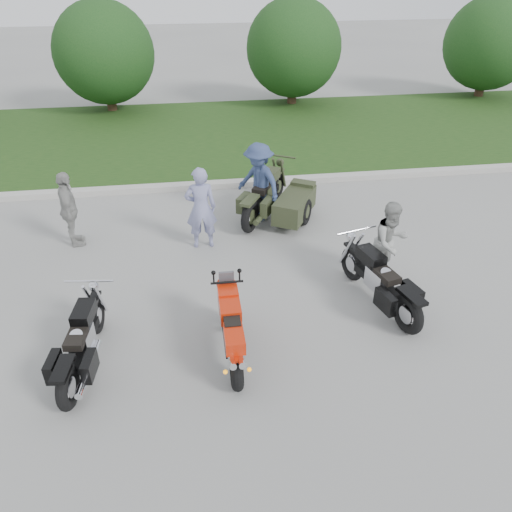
{
  "coord_description": "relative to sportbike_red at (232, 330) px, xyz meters",
  "views": [
    {
      "loc": [
        -0.31,
        -6.29,
        5.44
      ],
      "look_at": [
        0.76,
        1.12,
        0.8
      ],
      "focal_mm": 35.0,
      "sensor_mm": 36.0,
      "label": 1
    }
  ],
  "objects": [
    {
      "name": "grass_strip",
      "position": [
        -0.16,
        10.64,
        -0.46
      ],
      "size": [
        60.0,
        8.0,
        0.14
      ],
      "primitive_type": "cube",
      "color": "#32511B",
      "rests_on": "ground"
    },
    {
      "name": "person_denim",
      "position": [
        1.09,
        4.56,
        0.38
      ],
      "size": [
        1.27,
        1.34,
        1.83
      ],
      "primitive_type": "imported",
      "rotation": [
        0.0,
        0.0,
        -0.9
      ],
      "color": "navy",
      "rests_on": "ground"
    },
    {
      "name": "curb",
      "position": [
        -0.16,
        6.49,
        -0.46
      ],
      "size": [
        60.0,
        0.3,
        0.15
      ],
      "primitive_type": "cube",
      "color": "#B3B0A8",
      "rests_on": "ground"
    },
    {
      "name": "cruiser_right",
      "position": [
        2.72,
        0.92,
        -0.07
      ],
      "size": [
        0.82,
        2.31,
        0.91
      ],
      "rotation": [
        0.0,
        0.0,
        0.26
      ],
      "color": "black",
      "rests_on": "ground"
    },
    {
      "name": "ground",
      "position": [
        -0.16,
        0.49,
        -0.53
      ],
      "size": [
        80.0,
        80.0,
        0.0
      ],
      "primitive_type": "plane",
      "color": "#9B9B96",
      "rests_on": "ground"
    },
    {
      "name": "tree_mid_left",
      "position": [
        -3.16,
        13.99,
        1.66
      ],
      "size": [
        3.6,
        3.6,
        4.0
      ],
      "color": "#3F2B1C",
      "rests_on": "ground"
    },
    {
      "name": "cruiser_left",
      "position": [
        -2.23,
        0.06,
        -0.1
      ],
      "size": [
        0.47,
        2.22,
        0.85
      ],
      "rotation": [
        0.0,
        0.0,
        -0.12
      ],
      "color": "black",
      "rests_on": "ground"
    },
    {
      "name": "sportbike_red",
      "position": [
        0.0,
        0.0,
        0.0
      ],
      "size": [
        0.32,
        1.91,
        0.91
      ],
      "rotation": [
        0.0,
        0.0,
        -0.0
      ],
      "color": "black",
      "rests_on": "ground"
    },
    {
      "name": "person_grey",
      "position": [
        3.14,
        1.74,
        0.26
      ],
      "size": [
        0.92,
        0.81,
        1.59
      ],
      "primitive_type": "imported",
      "rotation": [
        0.0,
        0.0,
        0.32
      ],
      "color": "#9B9C97",
      "rests_on": "ground"
    },
    {
      "name": "cruiser_sidecar",
      "position": [
        1.6,
        4.42,
        -0.07
      ],
      "size": [
        1.96,
        2.38,
        0.98
      ],
      "rotation": [
        0.0,
        0.0,
        -0.52
      ],
      "color": "black",
      "rests_on": "ground"
    },
    {
      "name": "tree_far_right",
      "position": [
        11.84,
        13.99,
        1.66
      ],
      "size": [
        3.6,
        3.6,
        4.0
      ],
      "color": "#3F2B1C",
      "rests_on": "ground"
    },
    {
      "name": "tree_mid_right",
      "position": [
        3.84,
        13.99,
        1.66
      ],
      "size": [
        3.6,
        3.6,
        4.0
      ],
      "color": "#3F2B1C",
      "rests_on": "ground"
    },
    {
      "name": "person_back",
      "position": [
        -2.97,
        3.94,
        0.29
      ],
      "size": [
        0.6,
        1.02,
        1.64
      ],
      "primitive_type": "imported",
      "rotation": [
        0.0,
        0.0,
        1.79
      ],
      "color": "#9C9C97",
      "rests_on": "ground"
    },
    {
      "name": "person_stripe",
      "position": [
        -0.27,
        3.48,
        0.35
      ],
      "size": [
        0.66,
        0.45,
        1.78
      ],
      "primitive_type": "imported",
      "rotation": [
        0.0,
        0.0,
        3.18
      ],
      "color": "#8588B5",
      "rests_on": "ground"
    }
  ]
}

